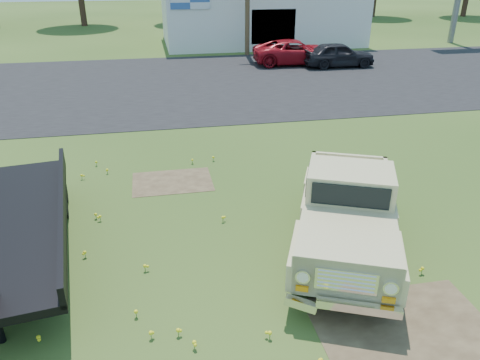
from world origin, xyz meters
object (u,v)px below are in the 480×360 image
object	(u,v)px
vintage_pickup_truck	(347,210)
dark_sedan	(339,55)
flatbed_trailer	(6,219)
red_pickup	(296,52)

from	to	relation	value
vintage_pickup_truck	dark_sedan	size ratio (longest dim) A/B	1.28
flatbed_trailer	dark_sedan	xyz separation A→B (m)	(13.85, 16.84, -0.23)
flatbed_trailer	red_pickup	bearing A→B (deg)	49.17
dark_sedan	red_pickup	bearing A→B (deg)	62.11
vintage_pickup_truck	dark_sedan	distance (m)	19.18
red_pickup	dark_sedan	size ratio (longest dim) A/B	1.24
vintage_pickup_truck	dark_sedan	xyz separation A→B (m)	(6.98, 17.86, -0.25)
dark_sedan	flatbed_trailer	bearing A→B (deg)	141.57
flatbed_trailer	dark_sedan	size ratio (longest dim) A/B	1.66
red_pickup	dark_sedan	distance (m)	2.51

